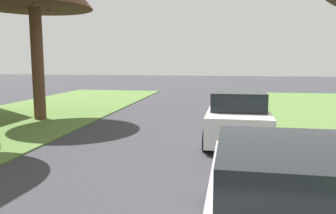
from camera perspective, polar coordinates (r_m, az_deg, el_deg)
parked_sedan_silver at (r=4.43m, az=19.21°, el=-16.29°), size 2.01×4.43×1.57m
parked_sedan_white at (r=10.92m, az=11.74°, el=-1.69°), size 2.01×4.43×1.57m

